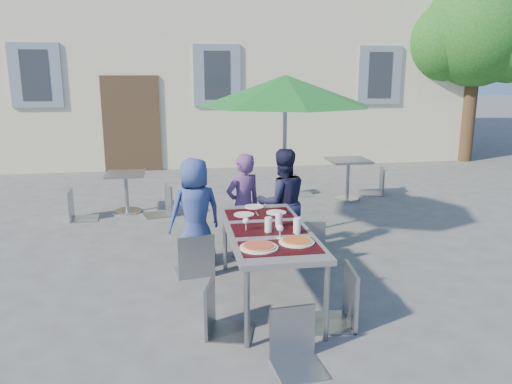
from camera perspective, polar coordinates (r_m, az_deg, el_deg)
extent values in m
plane|color=#48494B|center=(5.07, 3.71, -12.83)|extent=(90.00, 90.00, 0.00)
cube|color=beige|center=(16.01, -5.92, 17.83)|extent=(13.00, 8.00, 7.00)
cube|color=#412F1F|center=(11.98, -14.03, 7.54)|extent=(1.30, 0.06, 2.20)
cube|color=slate|center=(12.25, -23.90, 12.09)|extent=(1.10, 0.06, 1.40)
cube|color=#262B33|center=(12.23, -23.92, 12.09)|extent=(0.60, 0.04, 1.10)
cube|color=slate|center=(11.94, -4.48, 13.16)|extent=(1.10, 0.06, 1.40)
cube|color=#262B33|center=(11.92, -4.47, 13.16)|extent=(0.60, 0.04, 1.10)
cube|color=slate|center=(12.93, 13.95, 12.83)|extent=(1.10, 0.06, 1.40)
cube|color=#262B33|center=(12.91, 13.98, 12.83)|extent=(0.60, 0.04, 1.10)
cylinder|color=#422F1C|center=(14.14, 23.17, 8.93)|extent=(0.36, 0.36, 2.80)
sphere|color=#155016|center=(14.16, 23.90, 16.59)|extent=(2.80, 2.80, 2.80)
sphere|color=#155016|center=(13.99, 20.25, 15.72)|extent=(2.00, 2.00, 2.00)
sphere|color=#155016|center=(14.21, 27.18, 15.45)|extent=(2.20, 2.20, 2.20)
sphere|color=#155016|center=(14.82, 23.46, 18.39)|extent=(1.80, 1.80, 1.80)
cube|color=#454549|center=(4.92, 1.38, -4.52)|extent=(0.80, 1.85, 0.05)
cylinder|color=gray|center=(4.22, -1.05, -13.19)|extent=(0.05, 0.05, 0.70)
cylinder|color=gray|center=(4.36, 8.05, -12.41)|extent=(0.05, 0.05, 0.70)
cylinder|color=gray|center=(5.80, -3.57, -5.61)|extent=(0.05, 0.05, 0.70)
cylinder|color=gray|center=(5.91, 3.03, -5.26)|extent=(0.05, 0.05, 0.70)
cube|color=black|center=(4.40, 2.73, -6.33)|extent=(0.70, 0.42, 0.01)
cube|color=black|center=(4.91, 1.38, -4.20)|extent=(0.70, 0.42, 0.01)
cube|color=black|center=(5.43, 0.29, -2.48)|extent=(0.70, 0.42, 0.01)
cylinder|color=white|center=(4.37, 0.34, -6.35)|extent=(0.34, 0.34, 0.01)
cylinder|color=tan|center=(4.36, 0.34, -6.20)|extent=(0.30, 0.30, 0.01)
cylinder|color=maroon|center=(4.36, 0.34, -6.10)|extent=(0.26, 0.26, 0.01)
cylinder|color=white|center=(4.52, 4.66, -5.71)|extent=(0.32, 0.32, 0.01)
cylinder|color=tan|center=(4.51, 4.66, -5.57)|extent=(0.28, 0.28, 0.01)
cylinder|color=#961C0A|center=(4.51, 4.66, -5.47)|extent=(0.24, 0.24, 0.01)
cylinder|color=silver|center=(4.78, 1.42, -3.78)|extent=(0.07, 0.07, 0.15)
cylinder|color=silver|center=(4.96, 2.63, -3.17)|extent=(0.07, 0.07, 0.15)
cylinder|color=silver|center=(4.77, 4.70, -3.88)|extent=(0.07, 0.07, 0.15)
cylinder|color=silver|center=(4.85, -1.15, -4.44)|extent=(0.06, 0.06, 0.00)
cylinder|color=silver|center=(4.84, -1.15, -4.01)|extent=(0.01, 0.01, 0.08)
sphere|color=silver|center=(4.82, -1.15, -3.33)|extent=(0.06, 0.06, 0.06)
cylinder|color=silver|center=(4.64, 2.75, -5.29)|extent=(0.06, 0.06, 0.00)
cylinder|color=silver|center=(4.63, 2.75, -4.84)|extent=(0.01, 0.01, 0.08)
sphere|color=silver|center=(4.61, 2.76, -4.14)|extent=(0.06, 0.06, 0.06)
cylinder|color=white|center=(5.37, -1.37, -2.58)|extent=(0.22, 0.22, 0.01)
cube|color=#B7BBC0|center=(5.39, 0.10, -2.53)|extent=(0.02, 0.18, 0.00)
cylinder|color=white|center=(5.45, 2.33, -2.35)|extent=(0.22, 0.22, 0.01)
cube|color=#B7BBC0|center=(5.48, 3.76, -2.30)|extent=(0.02, 0.18, 0.00)
cylinder|color=white|center=(5.68, -0.21, -1.68)|extent=(0.22, 0.22, 0.01)
cube|color=#B7BBC0|center=(5.70, 1.18, -1.64)|extent=(0.02, 0.18, 0.00)
imported|color=navy|center=(5.90, -6.98, -2.33)|extent=(0.73, 0.58, 1.30)
imported|color=#5D3771|center=(6.13, -1.45, -1.61)|extent=(0.56, 0.48, 1.30)
imported|color=#1A1C3A|center=(6.19, 3.00, -1.22)|extent=(0.69, 0.44, 1.35)
cube|color=gray|center=(5.74, -7.26, -4.93)|extent=(0.47, 0.47, 0.03)
cube|color=gray|center=(5.48, -6.94, -3.10)|extent=(0.41, 0.09, 0.49)
cylinder|color=gray|center=(6.01, -5.85, -6.32)|extent=(0.02, 0.02, 0.43)
cylinder|color=gray|center=(5.95, -9.21, -6.63)|extent=(0.02, 0.02, 0.43)
cylinder|color=gray|center=(5.69, -5.08, -7.47)|extent=(0.02, 0.02, 0.43)
cylinder|color=gray|center=(5.63, -8.63, -7.82)|extent=(0.02, 0.02, 0.43)
cube|color=gray|center=(5.94, 0.06, -3.98)|extent=(0.53, 0.53, 0.03)
cube|color=gray|center=(5.68, 0.90, -2.06)|extent=(0.43, 0.14, 0.52)
cylinder|color=gray|center=(6.24, 0.94, -5.39)|extent=(0.02, 0.02, 0.45)
cylinder|color=gray|center=(6.11, -2.25, -5.84)|extent=(0.02, 0.02, 0.45)
cylinder|color=gray|center=(5.93, 2.44, -6.45)|extent=(0.02, 0.02, 0.45)
cylinder|color=gray|center=(5.78, -0.90, -6.95)|extent=(0.02, 0.02, 0.45)
cube|color=gray|center=(6.11, 5.61, -3.27)|extent=(0.54, 0.54, 0.03)
cube|color=gray|center=(5.83, 5.80, -1.32)|extent=(0.46, 0.12, 0.55)
cylinder|color=gray|center=(6.39, 7.21, -4.93)|extent=(0.02, 0.02, 0.48)
cylinder|color=gray|center=(6.37, 3.68, -4.92)|extent=(0.02, 0.02, 0.48)
cylinder|color=gray|center=(6.02, 7.55, -6.10)|extent=(0.02, 0.02, 0.48)
cylinder|color=gray|center=(6.00, 3.79, -6.10)|extent=(0.02, 0.02, 0.48)
cube|color=gray|center=(4.41, -2.95, -11.06)|extent=(0.47, 0.47, 0.03)
cube|color=gray|center=(4.35, -5.41, -8.17)|extent=(0.13, 0.38, 0.46)
cylinder|color=gray|center=(4.34, -1.02, -14.60)|extent=(0.02, 0.02, 0.40)
cylinder|color=gray|center=(4.63, -0.54, -12.69)|extent=(0.02, 0.02, 0.40)
cylinder|color=gray|center=(4.38, -5.45, -14.34)|extent=(0.02, 0.02, 0.40)
cylinder|color=gray|center=(4.67, -4.67, -12.48)|extent=(0.02, 0.02, 0.40)
cube|color=gray|center=(4.57, 8.26, -9.32)|extent=(0.49, 0.49, 0.03)
cube|color=gray|center=(4.53, 11.04, -6.06)|extent=(0.08, 0.45, 0.53)
cylinder|color=gray|center=(4.81, 5.40, -11.24)|extent=(0.02, 0.02, 0.47)
cylinder|color=gray|center=(4.47, 6.17, -13.29)|extent=(0.02, 0.02, 0.47)
cylinder|color=gray|center=(4.89, 9.95, -11.01)|extent=(0.02, 0.02, 0.47)
cylinder|color=gray|center=(4.55, 11.09, -12.98)|extent=(0.02, 0.02, 0.47)
cube|color=gray|center=(3.91, 5.09, -14.61)|extent=(0.41, 0.41, 0.03)
cube|color=gray|center=(3.97, 4.28, -10.58)|extent=(0.38, 0.06, 0.45)
cylinder|color=gray|center=(3.84, 3.49, -18.74)|extent=(0.02, 0.02, 0.39)
cylinder|color=gray|center=(3.94, 8.19, -17.96)|extent=(0.02, 0.02, 0.39)
cylinder|color=gray|center=(4.10, 2.03, -16.44)|extent=(0.02, 0.02, 0.39)
cylinder|color=gray|center=(4.19, 6.42, -15.80)|extent=(0.02, 0.02, 0.39)
cylinder|color=#B7BBC0|center=(7.06, 3.15, -4.72)|extent=(0.50, 0.50, 0.09)
cylinder|color=gray|center=(6.82, 3.26, 3.19)|extent=(0.06, 0.06, 2.06)
cone|color=#166623|center=(6.72, 3.37, 11.51)|extent=(2.33, 2.33, 0.40)
cylinder|color=#B7BBC0|center=(8.54, -14.46, -2.12)|extent=(0.44, 0.44, 0.04)
cylinder|color=gray|center=(8.47, -14.57, -0.22)|extent=(0.06, 0.06, 0.62)
cube|color=gray|center=(8.40, -14.71, 2.01)|extent=(0.62, 0.62, 0.04)
cube|color=gray|center=(8.23, -19.16, -0.01)|extent=(0.43, 0.43, 0.03)
cube|color=gray|center=(8.20, -20.64, 1.57)|extent=(0.05, 0.41, 0.49)
cylinder|color=gray|center=(8.09, -17.95, -1.77)|extent=(0.02, 0.02, 0.43)
cylinder|color=gray|center=(8.43, -17.73, -1.16)|extent=(0.02, 0.02, 0.43)
cylinder|color=gray|center=(8.13, -20.40, -1.88)|extent=(0.02, 0.02, 0.43)
cylinder|color=gray|center=(8.47, -20.08, -1.27)|extent=(0.02, 0.02, 0.43)
cube|color=gray|center=(8.13, -11.35, 0.38)|extent=(0.50, 0.50, 0.03)
cube|color=gray|center=(8.12, -10.06, 2.21)|extent=(0.13, 0.41, 0.49)
cylinder|color=gray|center=(8.32, -12.73, -1.00)|extent=(0.02, 0.02, 0.43)
cylinder|color=gray|center=(7.98, -12.25, -1.58)|extent=(0.02, 0.02, 0.43)
cylinder|color=gray|center=(8.39, -10.34, -0.77)|extent=(0.02, 0.02, 0.43)
cylinder|color=gray|center=(8.05, -9.77, -1.34)|extent=(0.02, 0.02, 0.43)
cylinder|color=#B7BBC0|center=(9.22, 10.35, -0.76)|extent=(0.44, 0.44, 0.04)
cylinder|color=gray|center=(9.15, 10.43, 1.24)|extent=(0.06, 0.06, 0.70)
cube|color=gray|center=(9.07, 10.53, 3.57)|extent=(0.70, 0.70, 0.04)
cube|color=gray|center=(9.41, 5.37, 2.06)|extent=(0.38, 0.38, 0.03)
cube|color=gray|center=(9.33, 4.34, 3.37)|extent=(0.03, 0.37, 0.44)
cylinder|color=gray|center=(9.34, 6.53, 0.67)|extent=(0.02, 0.02, 0.39)
cylinder|color=gray|center=(9.64, 6.04, 1.08)|extent=(0.02, 0.02, 0.39)
cylinder|color=gray|center=(9.27, 4.62, 0.61)|extent=(0.02, 0.02, 0.39)
cylinder|color=gray|center=(9.57, 4.19, 1.03)|extent=(0.02, 0.02, 0.39)
cube|color=gray|center=(9.68, 13.07, 2.44)|extent=(0.53, 0.53, 0.03)
cube|color=gray|center=(9.66, 14.35, 3.89)|extent=(0.14, 0.42, 0.51)
cylinder|color=gray|center=(9.88, 11.82, 1.34)|extent=(0.02, 0.02, 0.45)
cylinder|color=gray|center=(9.53, 12.03, 0.88)|extent=(0.02, 0.02, 0.45)
cylinder|color=gray|center=(9.93, 13.92, 1.29)|extent=(0.02, 0.02, 0.45)
cylinder|color=gray|center=(9.57, 14.21, 0.83)|extent=(0.02, 0.02, 0.45)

